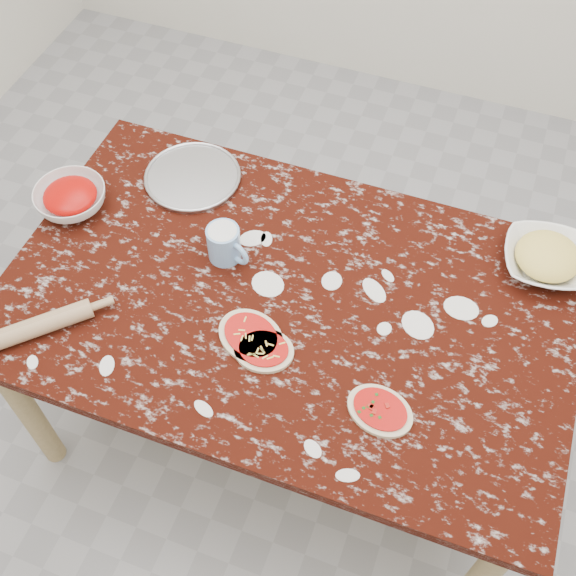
# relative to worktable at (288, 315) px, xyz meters

# --- Properties ---
(ground) EXTENTS (4.00, 4.00, 0.00)m
(ground) POSITION_rel_worktable_xyz_m (0.00, 0.00, -0.67)
(ground) COLOR gray
(worktable) EXTENTS (1.60, 1.00, 0.75)m
(worktable) POSITION_rel_worktable_xyz_m (0.00, 0.00, 0.00)
(worktable) COLOR black
(worktable) RESTS_ON ground
(pizza_tray) EXTENTS (0.32, 0.32, 0.01)m
(pizza_tray) POSITION_rel_worktable_xyz_m (-0.44, 0.33, 0.09)
(pizza_tray) COLOR #B2B2B7
(pizza_tray) RESTS_ON worktable
(sauce_bowl) EXTENTS (0.27, 0.27, 0.07)m
(sauce_bowl) POSITION_rel_worktable_xyz_m (-0.74, 0.10, 0.12)
(sauce_bowl) COLOR white
(sauce_bowl) RESTS_ON worktable
(cheese_bowl) EXTENTS (0.28, 0.28, 0.06)m
(cheese_bowl) POSITION_rel_worktable_xyz_m (0.65, 0.36, 0.11)
(cheese_bowl) COLOR white
(cheese_bowl) RESTS_ON worktable
(flour_mug) EXTENTS (0.14, 0.10, 0.11)m
(flour_mug) POSITION_rel_worktable_xyz_m (-0.22, 0.08, 0.14)
(flour_mug) COLOR #7EADE2
(flour_mug) RESTS_ON worktable
(pizza_left) EXTENTS (0.24, 0.22, 0.02)m
(pizza_left) POSITION_rel_worktable_xyz_m (-0.05, -0.16, 0.09)
(pizza_left) COLOR beige
(pizza_left) RESTS_ON worktable
(pizza_mid) EXTENTS (0.18, 0.15, 0.02)m
(pizza_mid) POSITION_rel_worktable_xyz_m (-0.00, -0.18, 0.09)
(pizza_mid) COLOR beige
(pizza_mid) RESTS_ON worktable
(pizza_right) EXTENTS (0.20, 0.17, 0.02)m
(pizza_right) POSITION_rel_worktable_xyz_m (0.34, -0.25, 0.09)
(pizza_right) COLOR beige
(pizza_right) RESTS_ON worktable
(rolling_pin) EXTENTS (0.23, 0.23, 0.05)m
(rolling_pin) POSITION_rel_worktable_xyz_m (-0.58, -0.33, 0.11)
(rolling_pin) COLOR tan
(rolling_pin) RESTS_ON worktable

